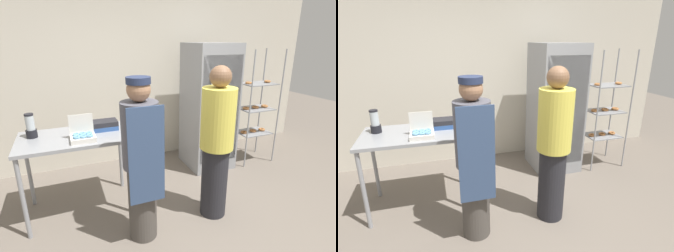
% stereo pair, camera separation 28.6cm
% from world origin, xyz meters
% --- Properties ---
extents(ground_plane, '(14.00, 14.00, 0.00)m').
position_xyz_m(ground_plane, '(0.00, 0.00, 0.00)').
color(ground_plane, '#6B6056').
extents(back_wall, '(6.40, 0.12, 2.89)m').
position_xyz_m(back_wall, '(0.00, 2.34, 1.45)').
color(back_wall, beige).
rests_on(back_wall, ground_plane).
extents(refrigerator, '(0.66, 0.71, 1.87)m').
position_xyz_m(refrigerator, '(0.91, 1.62, 0.93)').
color(refrigerator, gray).
rests_on(refrigerator, ground_plane).
extents(baking_rack, '(0.58, 0.43, 1.78)m').
position_xyz_m(baking_rack, '(1.68, 1.48, 0.87)').
color(baking_rack, '#93969B').
rests_on(baking_rack, ground_plane).
extents(prep_counter, '(1.16, 0.70, 0.92)m').
position_xyz_m(prep_counter, '(-1.04, 1.13, 0.81)').
color(prep_counter, gray).
rests_on(prep_counter, ground_plane).
extents(donut_box, '(0.25, 0.21, 0.25)m').
position_xyz_m(donut_box, '(-0.97, 0.96, 0.97)').
color(donut_box, silver).
rests_on(donut_box, prep_counter).
extents(blender_pitcher, '(0.11, 0.11, 0.26)m').
position_xyz_m(blender_pitcher, '(-1.47, 1.25, 1.03)').
color(blender_pitcher, black).
rests_on(blender_pitcher, prep_counter).
extents(binder_stack, '(0.30, 0.20, 0.10)m').
position_xyz_m(binder_stack, '(-0.71, 1.22, 0.97)').
color(binder_stack, '#2D5193').
rests_on(binder_stack, prep_counter).
extents(person_baker, '(0.34, 0.36, 1.61)m').
position_xyz_m(person_baker, '(-0.51, 0.43, 0.84)').
color(person_baker, '#47423D').
rests_on(person_baker, ground_plane).
extents(person_customer, '(0.36, 0.36, 1.68)m').
position_xyz_m(person_customer, '(0.34, 0.48, 0.86)').
color(person_customer, '#232328').
rests_on(person_customer, ground_plane).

